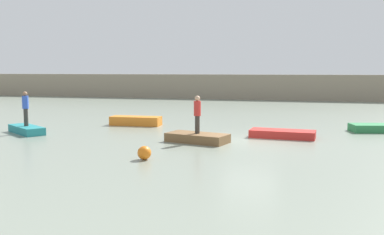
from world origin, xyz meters
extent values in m
plane|color=gray|center=(0.00, 0.00, 0.00)|extent=(120.00, 120.00, 0.00)
cube|color=gray|center=(0.00, 28.47, 1.40)|extent=(80.00, 1.20, 2.80)
cube|color=teal|center=(-11.60, -0.51, 0.20)|extent=(2.84, 2.36, 0.39)
cube|color=orange|center=(-7.34, 4.04, 0.27)|extent=(3.05, 1.15, 0.53)
cube|color=brown|center=(-2.29, -0.89, 0.20)|extent=(3.03, 1.93, 0.41)
cube|color=red|center=(1.41, 1.44, 0.19)|extent=(3.19, 1.46, 0.38)
cube|color=#2D7F47|center=(6.44, 4.88, 0.21)|extent=(3.42, 2.00, 0.41)
cylinder|color=#38332D|center=(-11.60, -0.51, 0.85)|extent=(0.22, 0.22, 0.91)
cylinder|color=blue|center=(-11.60, -0.51, 1.63)|extent=(0.32, 0.32, 0.66)
sphere|color=#936B4C|center=(-11.60, -0.51, 2.08)|extent=(0.23, 0.23, 0.23)
cylinder|color=#38332D|center=(-2.29, -0.89, 0.82)|extent=(0.22, 0.22, 0.82)
cylinder|color=red|center=(-2.29, -0.89, 1.56)|extent=(0.32, 0.32, 0.67)
sphere|color=tan|center=(-2.29, -0.89, 2.02)|extent=(0.25, 0.25, 0.25)
sphere|color=orange|center=(-3.23, -5.12, 0.26)|extent=(0.51, 0.51, 0.51)
camera|label=1|loc=(2.47, -19.69, 3.29)|focal=40.08mm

